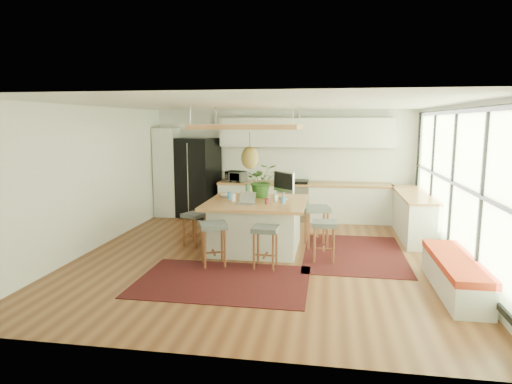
% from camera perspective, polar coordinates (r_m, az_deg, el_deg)
% --- Properties ---
extents(floor, '(7.00, 7.00, 0.00)m').
position_cam_1_polar(floor, '(8.10, 0.83, -8.29)').
color(floor, '#582E19').
rests_on(floor, ground).
extents(ceiling, '(7.00, 7.00, 0.00)m').
position_cam_1_polar(ceiling, '(7.74, 0.88, 11.16)').
color(ceiling, white).
rests_on(ceiling, ground).
extents(wall_back, '(6.50, 0.00, 6.50)m').
position_cam_1_polar(wall_back, '(11.26, 3.49, 3.58)').
color(wall_back, silver).
rests_on(wall_back, ground).
extents(wall_front, '(6.50, 0.00, 6.50)m').
position_cam_1_polar(wall_front, '(4.43, -5.88, -4.82)').
color(wall_front, silver).
rests_on(wall_front, ground).
extents(wall_left, '(0.00, 7.00, 7.00)m').
position_cam_1_polar(wall_left, '(8.89, -20.36, 1.59)').
color(wall_left, silver).
rests_on(wall_left, ground).
extents(wall_right, '(0.00, 7.00, 7.00)m').
position_cam_1_polar(wall_right, '(8.01, 24.52, 0.59)').
color(wall_right, silver).
rests_on(wall_right, ground).
extents(window_wall, '(0.10, 6.20, 2.60)m').
position_cam_1_polar(window_wall, '(7.99, 24.34, 0.95)').
color(window_wall, black).
rests_on(window_wall, wall_right).
extents(pantry, '(0.55, 0.60, 2.25)m').
position_cam_1_polar(pantry, '(11.65, -11.29, 2.49)').
color(pantry, silver).
rests_on(pantry, floor).
extents(back_counter_base, '(4.20, 0.60, 0.88)m').
position_cam_1_polar(back_counter_base, '(11.02, 6.12, -1.35)').
color(back_counter_base, silver).
rests_on(back_counter_base, floor).
extents(back_counter_top, '(4.24, 0.64, 0.05)m').
position_cam_1_polar(back_counter_top, '(10.95, 6.16, 1.02)').
color(back_counter_top, '#9D6337').
rests_on(back_counter_top, back_counter_base).
extents(backsplash, '(4.20, 0.02, 0.80)m').
position_cam_1_polar(backsplash, '(11.20, 6.29, 3.51)').
color(backsplash, white).
rests_on(backsplash, wall_back).
extents(upper_cabinets, '(4.20, 0.34, 0.70)m').
position_cam_1_polar(upper_cabinets, '(10.99, 6.31, 7.59)').
color(upper_cabinets, silver).
rests_on(upper_cabinets, wall_back).
extents(range, '(0.76, 0.62, 1.00)m').
position_cam_1_polar(range, '(11.03, 4.83, -1.01)').
color(range, '#A5A5AA').
rests_on(range, floor).
extents(right_counter_base, '(0.60, 2.50, 0.88)m').
position_cam_1_polar(right_counter_base, '(10.01, 19.47, -2.87)').
color(right_counter_base, silver).
rests_on(right_counter_base, floor).
extents(right_counter_top, '(0.64, 2.54, 0.05)m').
position_cam_1_polar(right_counter_top, '(9.93, 19.60, -0.27)').
color(right_counter_top, '#9D6337').
rests_on(right_counter_top, right_counter_base).
extents(window_bench, '(0.52, 2.00, 0.50)m').
position_cam_1_polar(window_bench, '(7.04, 24.09, -9.65)').
color(window_bench, silver).
rests_on(window_bench, floor).
extents(ceiling_panel, '(1.86, 1.86, 0.80)m').
position_cam_1_polar(ceiling_panel, '(8.19, -0.81, 6.49)').
color(ceiling_panel, '#9D6337').
rests_on(ceiling_panel, ceiling).
extents(rug_near, '(2.60, 1.80, 0.01)m').
position_cam_1_polar(rug_near, '(6.93, -4.32, -11.31)').
color(rug_near, black).
rests_on(rug_near, floor).
extents(rug_right, '(1.80, 2.60, 0.01)m').
position_cam_1_polar(rug_right, '(8.48, 12.40, -7.68)').
color(rug_right, black).
rests_on(rug_right, floor).
extents(fridge, '(1.17, 1.02, 2.00)m').
position_cam_1_polar(fridge, '(11.41, -7.56, 1.44)').
color(fridge, black).
rests_on(fridge, floor).
extents(island, '(1.85, 1.85, 0.93)m').
position_cam_1_polar(island, '(8.49, 0.07, -4.24)').
color(island, '#9D6337').
rests_on(island, floor).
extents(stool_near_left, '(0.57, 0.57, 0.74)m').
position_cam_1_polar(stool_near_left, '(7.56, -5.46, -6.80)').
color(stool_near_left, '#484F50').
rests_on(stool_near_left, floor).
extents(stool_near_right, '(0.44, 0.44, 0.70)m').
position_cam_1_polar(stool_near_right, '(7.41, 1.21, -7.08)').
color(stool_near_right, '#484F50').
rests_on(stool_near_right, floor).
extents(stool_right_front, '(0.42, 0.42, 0.71)m').
position_cam_1_polar(stool_right_front, '(7.86, 8.69, -6.25)').
color(stool_right_front, '#484F50').
rests_on(stool_right_front, floor).
extents(stool_right_back, '(0.56, 0.56, 0.80)m').
position_cam_1_polar(stool_right_back, '(8.72, 7.74, -4.71)').
color(stool_right_back, '#484F50').
rests_on(stool_right_back, floor).
extents(stool_left_side, '(0.50, 0.50, 0.65)m').
position_cam_1_polar(stool_left_side, '(8.80, -7.90, -4.58)').
color(stool_left_side, '#484F50').
rests_on(stool_left_side, floor).
extents(laptop, '(0.40, 0.42, 0.24)m').
position_cam_1_polar(laptop, '(8.02, -1.42, -0.75)').
color(laptop, '#A5A5AA').
rests_on(laptop, island).
extents(monitor, '(0.56, 0.53, 0.53)m').
position_cam_1_polar(monitor, '(8.63, 3.57, 0.86)').
color(monitor, '#A5A5AA').
rests_on(monitor, island).
extents(microwave, '(0.54, 0.41, 0.32)m').
position_cam_1_polar(microwave, '(11.11, -2.58, 2.15)').
color(microwave, '#A5A5AA').
rests_on(microwave, back_counter_top).
extents(island_plant, '(0.78, 0.82, 0.52)m').
position_cam_1_polar(island_plant, '(8.78, 0.74, 1.01)').
color(island_plant, '#1E4C19').
rests_on(island_plant, island).
extents(island_bowl, '(0.26, 0.26, 0.06)m').
position_cam_1_polar(island_bowl, '(8.84, -3.80, -0.46)').
color(island_bowl, white).
rests_on(island_bowl, island).
extents(island_bottle_0, '(0.07, 0.07, 0.19)m').
position_cam_1_polar(island_bottle_0, '(8.58, -3.45, -0.30)').
color(island_bottle_0, '#3989E5').
rests_on(island_bottle_0, island).
extents(island_bottle_1, '(0.07, 0.07, 0.19)m').
position_cam_1_polar(island_bottle_1, '(8.30, -2.82, -0.60)').
color(island_bottle_1, white).
rests_on(island_bottle_1, island).
extents(island_bottle_2, '(0.07, 0.07, 0.19)m').
position_cam_1_polar(island_bottle_2, '(8.05, 1.49, -0.90)').
color(island_bottle_2, '#99333B').
rests_on(island_bottle_2, island).
extents(island_bottle_3, '(0.07, 0.07, 0.19)m').
position_cam_1_polar(island_bottle_3, '(8.38, 2.49, -0.51)').
color(island_bottle_3, white).
rests_on(island_bottle_3, island).
extents(island_bottle_4, '(0.07, 0.07, 0.19)m').
position_cam_1_polar(island_bottle_4, '(8.65, -0.97, -0.20)').
color(island_bottle_4, '#4A7948').
rests_on(island_bottle_4, island).
extents(island_bottle_5, '(0.07, 0.07, 0.19)m').
position_cam_1_polar(island_bottle_5, '(8.21, 3.41, -0.71)').
color(island_bottle_5, '#3989E5').
rests_on(island_bottle_5, island).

